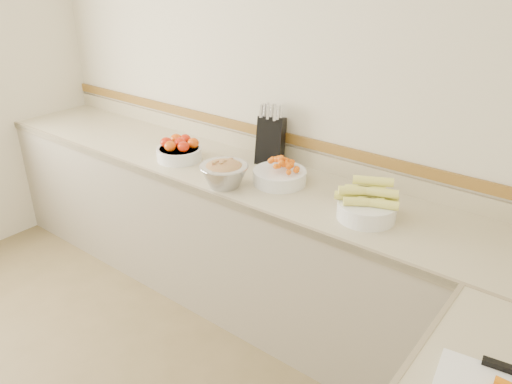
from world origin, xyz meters
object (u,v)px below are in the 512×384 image
Objects in this scene: knife_block at (271,139)px; corn_bowl at (367,205)px; rhubarb_bowl at (224,173)px; cherry_tomato_bowl at (280,174)px; tomato_bowl at (179,150)px.

knife_block is 1.20× the size of corn_bowl.
cherry_tomato_bowl is at bearing 45.79° from rhubarb_bowl.
corn_bowl reaches higher than cherry_tomato_bowl.
knife_block is at bearing 160.00° from corn_bowl.
knife_block is at bearing 136.20° from cherry_tomato_bowl.
corn_bowl is at bearing 0.66° from tomato_bowl.
corn_bowl is 0.80m from rhubarb_bowl.
corn_bowl reaches higher than tomato_bowl.
tomato_bowl is at bearing -179.34° from corn_bowl.
corn_bowl is (1.27, 0.01, 0.01)m from tomato_bowl.
knife_block is 0.32m from cherry_tomato_bowl.
cherry_tomato_bowl is at bearing -43.80° from knife_block.
knife_block is 0.84m from corn_bowl.
corn_bowl is at bearing 10.40° from rhubarb_bowl.
knife_block reaches higher than tomato_bowl.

